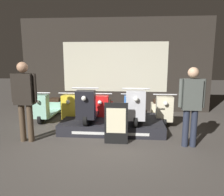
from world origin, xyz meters
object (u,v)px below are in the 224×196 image
object	(u,v)px
scooter_backrow_0	(48,107)
scooter_backrow_3	(132,109)
scooter_display_left	(90,106)
price_sign_board	(116,123)
scooter_display_right	(135,107)
scooter_backrow_4	(161,110)
scooter_backrow_2	(103,109)
person_right_browsing	(191,102)
person_left_browsing	(24,95)
scooter_backrow_1	(75,108)

from	to	relation	value
scooter_backrow_0	scooter_backrow_3	bearing A→B (deg)	0.00
scooter_display_left	scooter_backrow_3	xyz separation A→B (m)	(1.10, 0.90, -0.27)
price_sign_board	scooter_display_right	bearing A→B (deg)	66.03
scooter_backrow_0	scooter_backrow_4	world-z (taller)	same
scooter_display_right	scooter_backrow_2	bearing A→B (deg)	135.92
scooter_display_right	scooter_backrow_0	distance (m)	2.82
scooter_backrow_0	person_right_browsing	xyz separation A→B (m)	(3.79, -1.87, 0.61)
person_right_browsing	scooter_display_left	bearing A→B (deg)	157.15
person_right_browsing	person_left_browsing	bearing A→B (deg)	180.00
person_right_browsing	price_sign_board	distance (m)	1.63
scooter_backrow_3	scooter_backrow_4	xyz separation A→B (m)	(0.86, 0.00, 0.00)
price_sign_board	scooter_backrow_1	bearing A→B (deg)	126.44
scooter_display_right	price_sign_board	world-z (taller)	scooter_display_right
scooter_backrow_3	price_sign_board	size ratio (longest dim) A/B	1.82
scooter_display_right	scooter_backrow_0	world-z (taller)	scooter_display_right
person_right_browsing	price_sign_board	xyz separation A→B (m)	(-1.55, 0.01, -0.50)
person_left_browsing	price_sign_board	size ratio (longest dim) A/B	1.93
scooter_backrow_1	person_left_browsing	xyz separation A→B (m)	(-0.64, -1.87, 0.70)
scooter_display_right	price_sign_board	distance (m)	1.06
scooter_backrow_0	person_right_browsing	size ratio (longest dim) A/B	1.00
scooter_display_left	person_left_browsing	size ratio (longest dim) A/B	0.94
scooter_backrow_1	person_left_browsing	bearing A→B (deg)	-108.89
scooter_display_left	scooter_backrow_3	bearing A→B (deg)	39.37
person_left_browsing	scooter_backrow_1	bearing A→B (deg)	71.11
scooter_backrow_1	scooter_display_right	bearing A→B (deg)	-26.67
scooter_backrow_1	scooter_backrow_4	distance (m)	2.59
person_right_browsing	scooter_backrow_0	bearing A→B (deg)	153.74
scooter_backrow_2	scooter_backrow_4	size ratio (longest dim) A/B	1.00
scooter_display_right	person_right_browsing	xyz separation A→B (m)	(1.13, -0.97, 0.34)
scooter_backrow_2	person_left_browsing	world-z (taller)	person_left_browsing
scooter_display_left	scooter_backrow_2	xyz separation A→B (m)	(0.24, 0.90, -0.27)
scooter_display_right	person_left_browsing	bearing A→B (deg)	-158.32
scooter_backrow_1	scooter_backrow_4	world-z (taller)	same
scooter_backrow_1	scooter_display_left	bearing A→B (deg)	-55.12
scooter_display_left	scooter_backrow_4	bearing A→B (deg)	24.68
scooter_backrow_4	person_right_browsing	size ratio (longest dim) A/B	1.00
price_sign_board	scooter_backrow_4	bearing A→B (deg)	56.67
scooter_display_left	scooter_backrow_1	size ratio (longest dim) A/B	1.00
scooter_display_left	person_left_browsing	xyz separation A→B (m)	(-1.27, -0.97, 0.43)
scooter_backrow_3	scooter_backrow_4	distance (m)	0.86
scooter_display_right	scooter_backrow_1	xyz separation A→B (m)	(-1.79, 0.90, -0.27)
price_sign_board	person_right_browsing	bearing A→B (deg)	-0.48
scooter_display_left	scooter_backrow_3	world-z (taller)	scooter_display_left
scooter_display_left	scooter_backrow_4	world-z (taller)	scooter_display_left
scooter_backrow_4	person_right_browsing	bearing A→B (deg)	-79.87
scooter_display_left	person_left_browsing	world-z (taller)	person_left_browsing
scooter_backrow_2	person_left_browsing	distance (m)	2.50
person_left_browsing	scooter_display_left	bearing A→B (deg)	37.34
scooter_backrow_4	person_left_browsing	bearing A→B (deg)	-149.95
scooter_display_left	scooter_backrow_4	distance (m)	2.18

